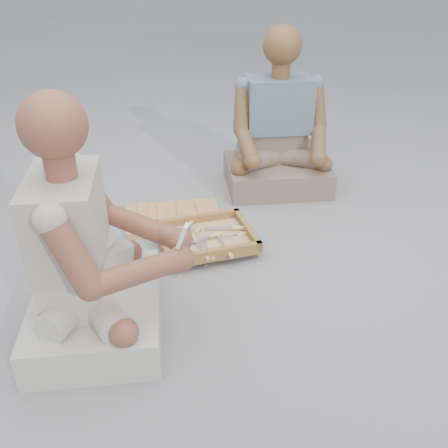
{
  "coord_description": "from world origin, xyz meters",
  "views": [
    {
      "loc": [
        -0.03,
        -1.85,
        1.45
      ],
      "look_at": [
        -0.0,
        0.14,
        0.3
      ],
      "focal_mm": 40.0,
      "sensor_mm": 36.0,
      "label": 1
    }
  ],
  "objects_px": {
    "carved_panel": "(173,218)",
    "craftsman": "(87,261)",
    "companion": "(278,137)",
    "tool_tray": "(206,238)"
  },
  "relations": [
    {
      "from": "craftsman",
      "to": "companion",
      "type": "bearing_deg",
      "value": 141.16
    },
    {
      "from": "tool_tray",
      "to": "companion",
      "type": "xyz_separation_m",
      "value": [
        0.45,
        0.78,
        0.28
      ]
    },
    {
      "from": "carved_panel",
      "to": "craftsman",
      "type": "distance_m",
      "value": 1.02
    },
    {
      "from": "tool_tray",
      "to": "companion",
      "type": "bearing_deg",
      "value": 59.71
    },
    {
      "from": "carved_panel",
      "to": "craftsman",
      "type": "bearing_deg",
      "value": -104.96
    },
    {
      "from": "craftsman",
      "to": "companion",
      "type": "xyz_separation_m",
      "value": [
        0.9,
        1.41,
        -0.01
      ]
    },
    {
      "from": "carved_panel",
      "to": "craftsman",
      "type": "xyz_separation_m",
      "value": [
        -0.25,
        -0.93,
        0.33
      ]
    },
    {
      "from": "tool_tray",
      "to": "craftsman",
      "type": "xyz_separation_m",
      "value": [
        -0.45,
        -0.63,
        0.29
      ]
    },
    {
      "from": "tool_tray",
      "to": "craftsman",
      "type": "height_order",
      "value": "craftsman"
    },
    {
      "from": "craftsman",
      "to": "companion",
      "type": "relative_size",
      "value": 1.0
    }
  ]
}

